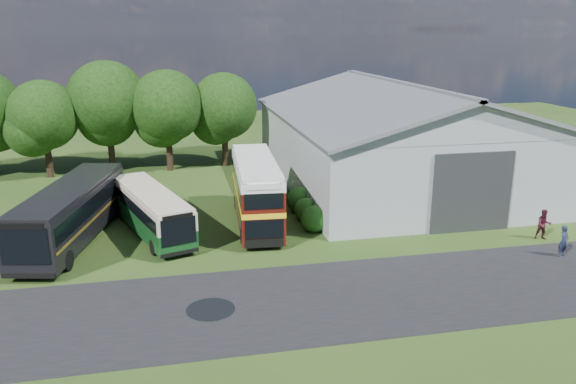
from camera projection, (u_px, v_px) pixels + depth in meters
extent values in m
plane|color=#1F3E13|center=(236.00, 279.00, 28.22)|extent=(120.00, 120.00, 0.00)
cube|color=black|center=(308.00, 300.00, 26.00)|extent=(60.00, 8.00, 0.02)
cylinder|color=black|center=(211.00, 310.00, 25.10)|extent=(2.20, 2.20, 0.01)
cube|color=gray|center=(396.00, 149.00, 45.47)|extent=(18.00, 24.00, 5.50)
cube|color=#2D3033|center=(472.00, 193.00, 34.19)|extent=(5.20, 0.18, 5.00)
cylinder|color=black|center=(49.00, 159.00, 47.29)|extent=(0.56, 0.56, 3.06)
sphere|color=black|center=(43.00, 115.00, 46.24)|extent=(5.78, 5.78, 5.78)
cylinder|color=black|center=(111.00, 151.00, 49.43)|extent=(0.56, 0.56, 3.60)
sphere|color=black|center=(107.00, 100.00, 48.20)|extent=(6.80, 6.80, 6.80)
cylinder|color=black|center=(169.00, 152.00, 49.52)|extent=(0.56, 0.56, 3.31)
sphere|color=black|center=(167.00, 106.00, 48.39)|extent=(6.26, 6.26, 6.26)
cylinder|color=black|center=(225.00, 149.00, 51.29)|extent=(0.56, 0.56, 3.17)
sphere|color=black|center=(224.00, 106.00, 50.21)|extent=(5.98, 5.98, 5.98)
sphere|color=#194714|center=(314.00, 231.00, 34.97)|extent=(1.70, 1.70, 1.70)
sphere|color=#194714|center=(306.00, 220.00, 36.85)|extent=(1.60, 1.60, 1.60)
sphere|color=#194714|center=(299.00, 211.00, 38.73)|extent=(1.80, 1.80, 1.80)
cube|color=#0F3A17|center=(151.00, 210.00, 34.19)|extent=(5.25, 10.04, 2.44)
cube|color=#470F0A|center=(256.00, 190.00, 35.64)|extent=(3.15, 10.06, 3.97)
cube|color=black|center=(72.00, 211.00, 32.82)|extent=(5.28, 12.40, 3.00)
imported|color=#1B203B|center=(564.00, 241.00, 30.73)|extent=(0.78, 0.67, 1.80)
imported|color=#3B131B|center=(544.00, 225.00, 33.25)|extent=(1.05, 0.92, 1.84)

